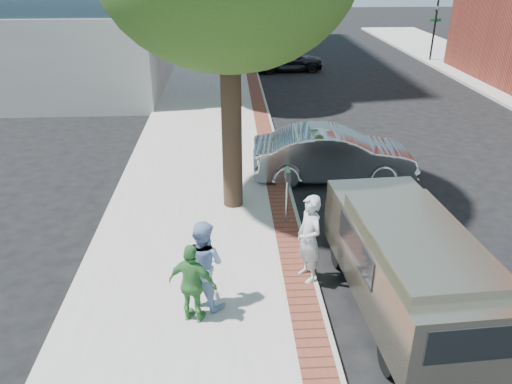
{
  "coord_description": "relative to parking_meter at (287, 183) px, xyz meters",
  "views": [
    {
      "loc": [
        -0.67,
        -10.28,
        6.29
      ],
      "look_at": [
        -0.06,
        0.41,
        1.2
      ],
      "focal_mm": 35.0,
      "sensor_mm": 36.0,
      "label": 1
    }
  ],
  "objects": [
    {
      "name": "person_officer",
      "position": [
        -1.96,
        -3.21,
        -0.16
      ],
      "size": [
        1.1,
        1.04,
        1.79
      ],
      "primitive_type": "imported",
      "rotation": [
        0.0,
        0.0,
        2.57
      ],
      "color": "#87A5D2",
      "rests_on": "sidewalk"
    },
    {
      "name": "van",
      "position": [
        1.89,
        -3.21,
        -0.18
      ],
      "size": [
        2.23,
        5.19,
        1.87
      ],
      "rotation": [
        0.0,
        0.0,
        0.06
      ],
      "color": "gray",
      "rests_on": "ground"
    },
    {
      "name": "brick_strip",
      "position": [
        -0.04,
        7.15,
        -1.05
      ],
      "size": [
        0.6,
        60.0,
        0.01
      ],
      "primitive_type": "cube",
      "color": "brown",
      "rests_on": "sidewalk"
    },
    {
      "name": "sedan_silver",
      "position": [
        1.75,
        2.9,
        -0.4
      ],
      "size": [
        4.94,
        1.89,
        1.61
      ],
      "primitive_type": "imported",
      "rotation": [
        0.0,
        0.0,
        1.53
      ],
      "color": "#A9ACB0",
      "rests_on": "ground"
    },
    {
      "name": "office_base",
      "position": [
        -13.74,
        21.15,
        0.79
      ],
      "size": [
        18.2,
        22.2,
        4.0
      ],
      "primitive_type": "cube",
      "color": "gray",
      "rests_on": "ground"
    },
    {
      "name": "curb",
      "position": [
        0.31,
        7.15,
        -1.13
      ],
      "size": [
        0.1,
        60.0,
        0.15
      ],
      "primitive_type": "cube",
      "color": "gray",
      "rests_on": "ground"
    },
    {
      "name": "person_green",
      "position": [
        -2.13,
        -3.69,
        -0.26
      ],
      "size": [
        1.01,
        0.69,
        1.59
      ],
      "primitive_type": "imported",
      "rotation": [
        0.0,
        0.0,
        2.78
      ],
      "color": "#3C843C",
      "rests_on": "sidewalk"
    },
    {
      "name": "signal_far",
      "position": [
        11.76,
        21.15,
        1.05
      ],
      "size": [
        0.7,
        0.15,
        3.8
      ],
      "color": "black",
      "rests_on": "ground"
    },
    {
      "name": "person_gray",
      "position": [
        0.16,
        -2.5,
        -0.11
      ],
      "size": [
        0.68,
        0.81,
        1.9
      ],
      "primitive_type": "imported",
      "rotation": [
        0.0,
        0.0,
        -1.2
      ],
      "color": "#ADAEB2",
      "rests_on": "sidewalk"
    },
    {
      "name": "parking_meter",
      "position": [
        0.0,
        0.0,
        0.0
      ],
      "size": [
        0.12,
        0.32,
        1.47
      ],
      "color": "gray",
      "rests_on": "sidewalk"
    },
    {
      "name": "ground",
      "position": [
        -0.74,
        -0.85,
        -1.21
      ],
      "size": [
        120.0,
        120.0,
        0.0
      ],
      "primitive_type": "plane",
      "color": "black",
      "rests_on": "ground"
    },
    {
      "name": "bg_car",
      "position": [
        2.13,
        18.8,
        -0.48
      ],
      "size": [
        4.38,
        2.13,
        1.44
      ],
      "primitive_type": "imported",
      "rotation": [
        0.0,
        0.0,
        1.68
      ],
      "color": "black",
      "rests_on": "ground"
    },
    {
      "name": "signal_near",
      "position": [
        0.16,
        21.15,
        1.05
      ],
      "size": [
        0.7,
        0.15,
        3.8
      ],
      "color": "black",
      "rests_on": "ground"
    },
    {
      "name": "sidewalk",
      "position": [
        -2.24,
        7.15,
        -1.13
      ],
      "size": [
        5.0,
        60.0,
        0.15
      ],
      "primitive_type": "cube",
      "color": "#9E9991",
      "rests_on": "ground"
    }
  ]
}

